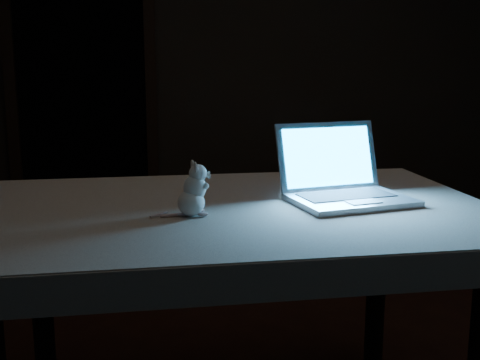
{
  "coord_description": "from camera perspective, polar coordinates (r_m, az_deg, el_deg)",
  "views": [
    {
      "loc": [
        -0.51,
        -1.96,
        1.3
      ],
      "look_at": [
        -0.27,
        -0.03,
        0.92
      ],
      "focal_mm": 45.0,
      "sensor_mm": 36.0,
      "label": 1
    }
  ],
  "objects": [
    {
      "name": "back_wall",
      "position": [
        4.49,
        -0.53,
        11.15
      ],
      "size": [
        4.5,
        0.04,
        2.6
      ],
      "primitive_type": "cube",
      "color": "black",
      "rests_on": "ground"
    },
    {
      "name": "tablecloth",
      "position": [
        1.93,
        0.25,
        -3.94
      ],
      "size": [
        1.81,
        1.34,
        0.1
      ],
      "primitive_type": null,
      "rotation": [
        0.0,
        0.0,
        0.15
      ],
      "color": "#BEAC9C",
      "rests_on": "table"
    },
    {
      "name": "table",
      "position": [
        2.08,
        -0.78,
        -13.99
      ],
      "size": [
        1.61,
        1.08,
        0.84
      ],
      "primitive_type": null,
      "rotation": [
        0.0,
        0.0,
        0.04
      ],
      "color": "black",
      "rests_on": "floor"
    },
    {
      "name": "doorway",
      "position": [
        4.5,
        -14.7,
        7.8
      ],
      "size": [
        1.06,
        0.36,
        2.13
      ],
      "primitive_type": null,
      "color": "black",
      "rests_on": "back_wall"
    },
    {
      "name": "plush_mouse",
      "position": [
        1.8,
        -4.68,
        -0.85
      ],
      "size": [
        0.12,
        0.12,
        0.16
      ],
      "primitive_type": null,
      "rotation": [
        0.0,
        0.0,
        -0.04
      ],
      "color": "white",
      "rests_on": "tablecloth"
    },
    {
      "name": "laptop",
      "position": [
        1.97,
        10.62,
        1.44
      ],
      "size": [
        0.44,
        0.41,
        0.26
      ],
      "primitive_type": null,
      "rotation": [
        0.0,
        0.0,
        0.23
      ],
      "color": "#B3B4B8",
      "rests_on": "tablecloth"
    }
  ]
}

